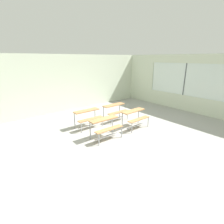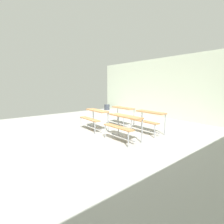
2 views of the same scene
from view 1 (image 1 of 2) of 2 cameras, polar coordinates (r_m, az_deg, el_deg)
ground at (r=6.28m, az=3.73°, el=-8.95°), size 10.00×9.00×0.05m
wall_back at (r=9.48m, az=-15.22°, el=9.38°), size 10.00×0.12×3.00m
wall_right at (r=9.79m, az=26.65°, el=8.05°), size 0.12×9.00×3.00m
desk_bench_r0c0 at (r=6.00m, az=-2.19°, el=-4.09°), size 1.12×0.62×0.74m
desk_bench_r0c1 at (r=6.98m, az=7.91°, el=-1.02°), size 1.11×0.60×0.74m
desk_bench_r1c0 at (r=7.01m, az=-8.16°, el=-0.96°), size 1.11×0.61×0.74m
desk_bench_r1c1 at (r=7.78m, az=1.14°, el=1.14°), size 1.10×0.59×0.74m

